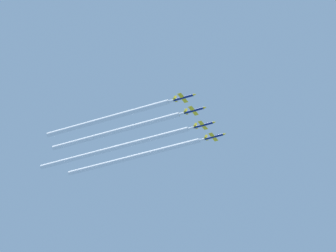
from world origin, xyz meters
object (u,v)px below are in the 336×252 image
(jet_inner_left, at_px, (204,125))
(jet_center, at_px, (195,110))
(jet_far_left, at_px, (215,136))
(jet_inner_right, at_px, (184,97))

(jet_inner_left, bearing_deg, jet_center, 3.17)
(jet_far_left, distance_m, jet_center, 25.04)
(jet_far_left, relative_size, jet_inner_left, 1.00)
(jet_center, height_order, jet_inner_right, jet_center)
(jet_far_left, bearing_deg, jet_inner_left, -2.41)
(jet_center, relative_size, jet_inner_right, 1.00)
(jet_inner_left, xyz_separation_m, jet_inner_right, (25.38, 0.80, 0.14))
(jet_far_left, distance_m, jet_inner_left, 12.01)
(jet_far_left, bearing_deg, jet_inner_right, 0.45)
(jet_far_left, relative_size, jet_center, 1.00)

